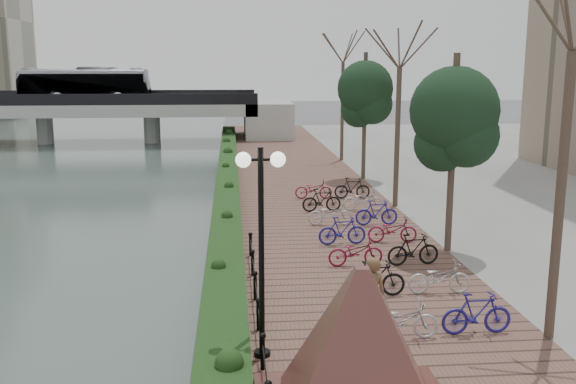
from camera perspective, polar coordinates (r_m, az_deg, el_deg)
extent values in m
cube|color=brown|center=(29.53, 1.21, -1.24)|extent=(8.00, 75.00, 0.50)
cube|color=#163212|center=(31.71, -5.40, 0.59)|extent=(1.10, 56.00, 0.60)
cylinder|color=black|center=(13.47, -2.27, -14.12)|extent=(0.10, 0.10, 0.70)
cylinder|color=black|center=(15.30, -2.64, -10.92)|extent=(0.10, 0.10, 0.70)
cylinder|color=black|center=(17.17, -2.93, -8.42)|extent=(0.10, 0.10, 0.70)
cylinder|color=black|center=(19.07, -3.16, -6.40)|extent=(0.10, 0.10, 0.70)
cylinder|color=black|center=(20.98, -3.35, -4.76)|extent=(0.10, 0.10, 0.70)
pyramid|color=#4C2720|center=(11.08, 6.46, -13.25)|extent=(5.47, 5.47, 2.66)
cylinder|color=black|center=(13.38, -2.38, -5.59)|extent=(0.12, 0.12, 4.49)
cylinder|color=black|center=(12.95, -2.45, 2.89)|extent=(0.70, 0.06, 0.06)
sphere|color=white|center=(12.94, -4.00, 2.87)|extent=(0.32, 0.32, 0.32)
sphere|color=white|center=(12.97, -0.91, 2.92)|extent=(0.32, 0.32, 0.32)
imported|color=brown|center=(15.09, 7.43, -9.06)|extent=(0.67, 0.45, 1.82)
imported|color=silver|center=(15.08, 9.94, -11.02)|extent=(0.60, 1.71, 0.90)
imported|color=black|center=(17.43, 7.75, -7.69)|extent=(0.47, 1.66, 1.00)
imported|color=maroon|center=(19.86, 6.10, -5.42)|extent=(0.60, 1.71, 0.90)
imported|color=navy|center=(22.31, 4.82, -3.41)|extent=(0.47, 1.66, 1.00)
imported|color=silver|center=(24.81, 3.80, -2.01)|extent=(0.60, 1.71, 0.90)
imported|color=black|center=(27.31, 2.97, -0.67)|extent=(0.47, 1.66, 1.00)
imported|color=maroon|center=(29.85, 2.28, 0.26)|extent=(0.60, 1.72, 0.90)
imported|color=navy|center=(15.61, 16.46, -10.35)|extent=(0.47, 1.66, 1.00)
imported|color=silver|center=(17.91, 13.42, -7.53)|extent=(0.60, 1.71, 0.90)
imported|color=black|center=(20.27, 11.12, -5.09)|extent=(0.47, 1.66, 1.00)
imported|color=maroon|center=(22.69, 9.31, -3.39)|extent=(0.60, 1.71, 0.90)
imported|color=navy|center=(25.14, 7.86, -1.81)|extent=(0.47, 1.66, 1.00)
imported|color=silver|center=(27.63, 6.67, -0.70)|extent=(0.60, 1.72, 0.90)
imported|color=black|center=(30.12, 5.68, 0.41)|extent=(0.47, 1.66, 1.00)
cube|color=#A8A9A3|center=(58.47, -20.91, 6.93)|extent=(36.00, 8.00, 1.00)
cube|color=black|center=(54.68, -22.08, 7.60)|extent=(36.00, 0.15, 0.90)
cube|color=black|center=(62.18, -20.01, 8.08)|extent=(36.00, 0.15, 0.90)
cylinder|color=#A8A9A3|center=(58.61, -20.79, 5.22)|extent=(1.40, 1.40, 2.50)
cylinder|color=#A8A9A3|center=(56.84, -11.99, 5.54)|extent=(1.40, 1.40, 2.50)
imported|color=silver|center=(57.51, -17.57, 9.08)|extent=(2.52, 10.77, 3.00)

